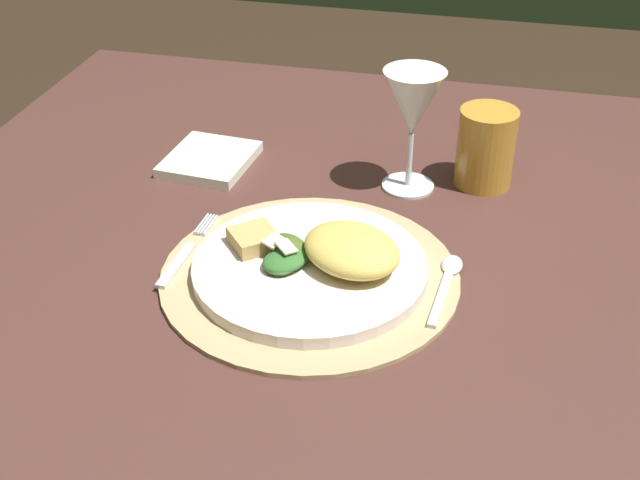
{
  "coord_description": "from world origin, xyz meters",
  "views": [
    {
      "loc": [
        0.11,
        -0.86,
        1.28
      ],
      "look_at": [
        -0.08,
        -0.05,
        0.73
      ],
      "focal_mm": 47.36,
      "sensor_mm": 36.0,
      "label": 1
    }
  ],
  "objects_px": {
    "wine_glass": "(410,106)",
    "amber_tumbler": "(486,148)",
    "spoon": "(448,278)",
    "napkin": "(210,160)",
    "dinner_plate": "(310,268)",
    "fork": "(185,253)",
    "dining_table": "(387,328)"
  },
  "relations": [
    {
      "from": "wine_glass",
      "to": "amber_tumbler",
      "type": "relative_size",
      "value": 1.55
    },
    {
      "from": "spoon",
      "to": "amber_tumbler",
      "type": "bearing_deg",
      "value": 85.24
    },
    {
      "from": "wine_glass",
      "to": "napkin",
      "type": "bearing_deg",
      "value": -179.98
    },
    {
      "from": "dinner_plate",
      "to": "fork",
      "type": "relative_size",
      "value": 1.69
    },
    {
      "from": "fork",
      "to": "spoon",
      "type": "bearing_deg",
      "value": 4.0
    },
    {
      "from": "napkin",
      "to": "spoon",
      "type": "bearing_deg",
      "value": -30.35
    },
    {
      "from": "napkin",
      "to": "wine_glass",
      "type": "height_order",
      "value": "wine_glass"
    },
    {
      "from": "dinner_plate",
      "to": "wine_glass",
      "type": "distance_m",
      "value": 0.27
    },
    {
      "from": "dining_table",
      "to": "amber_tumbler",
      "type": "xyz_separation_m",
      "value": [
        0.1,
        0.17,
        0.19
      ]
    },
    {
      "from": "dinner_plate",
      "to": "napkin",
      "type": "relative_size",
      "value": 2.12
    },
    {
      "from": "wine_glass",
      "to": "amber_tumbler",
      "type": "height_order",
      "value": "wine_glass"
    },
    {
      "from": "dining_table",
      "to": "wine_glass",
      "type": "distance_m",
      "value": 0.29
    },
    {
      "from": "napkin",
      "to": "amber_tumbler",
      "type": "xyz_separation_m",
      "value": [
        0.38,
        0.03,
        0.05
      ]
    },
    {
      "from": "napkin",
      "to": "amber_tumbler",
      "type": "distance_m",
      "value": 0.38
    },
    {
      "from": "dining_table",
      "to": "dinner_plate",
      "type": "bearing_deg",
      "value": -127.57
    },
    {
      "from": "fork",
      "to": "amber_tumbler",
      "type": "bearing_deg",
      "value": 39.15
    },
    {
      "from": "fork",
      "to": "amber_tumbler",
      "type": "distance_m",
      "value": 0.42
    },
    {
      "from": "napkin",
      "to": "dinner_plate",
      "type": "bearing_deg",
      "value": -48.94
    },
    {
      "from": "dining_table",
      "to": "spoon",
      "type": "relative_size",
      "value": 9.2
    },
    {
      "from": "dining_table",
      "to": "spoon",
      "type": "xyz_separation_m",
      "value": [
        0.08,
        -0.08,
        0.15
      ]
    },
    {
      "from": "dinner_plate",
      "to": "napkin",
      "type": "bearing_deg",
      "value": 131.06
    },
    {
      "from": "dinner_plate",
      "to": "fork",
      "type": "bearing_deg",
      "value": 178.8
    },
    {
      "from": "spoon",
      "to": "wine_glass",
      "type": "relative_size",
      "value": 0.83
    },
    {
      "from": "dining_table",
      "to": "napkin",
      "type": "distance_m",
      "value": 0.35
    },
    {
      "from": "dinner_plate",
      "to": "wine_glass",
      "type": "xyz_separation_m",
      "value": [
        0.07,
        0.23,
        0.1
      ]
    },
    {
      "from": "spoon",
      "to": "wine_glass",
      "type": "bearing_deg",
      "value": 110.72
    },
    {
      "from": "fork",
      "to": "wine_glass",
      "type": "bearing_deg",
      "value": 45.56
    },
    {
      "from": "dining_table",
      "to": "dinner_plate",
      "type": "height_order",
      "value": "dinner_plate"
    },
    {
      "from": "dinner_plate",
      "to": "spoon",
      "type": "height_order",
      "value": "dinner_plate"
    },
    {
      "from": "dinner_plate",
      "to": "spoon",
      "type": "xyz_separation_m",
      "value": [
        0.15,
        0.02,
        -0.01
      ]
    },
    {
      "from": "dinner_plate",
      "to": "amber_tumbler",
      "type": "bearing_deg",
      "value": 57.03
    },
    {
      "from": "fork",
      "to": "dining_table",
      "type": "bearing_deg",
      "value": 23.14
    }
  ]
}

